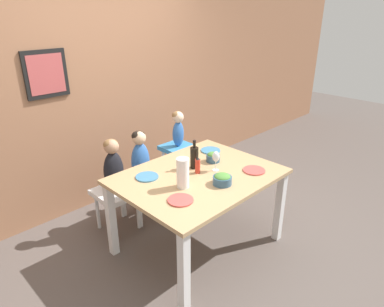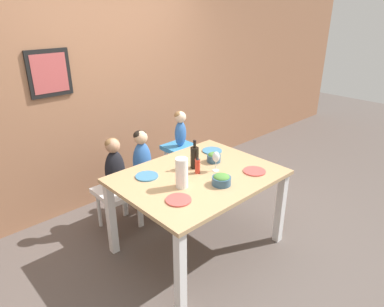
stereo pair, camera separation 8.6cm
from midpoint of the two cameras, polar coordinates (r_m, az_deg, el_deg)
name	(u,v)px [view 2 (the right image)]	position (r m, az deg, el deg)	size (l,w,h in m)	color
ground_plane	(198,245)	(3.49, 1.67, -15.01)	(14.00, 14.00, 0.00)	#564C47
wall_back	(107,86)	(4.00, -13.31, 10.93)	(10.00, 0.09, 2.70)	#9E6B4C
dining_table	(198,184)	(3.12, 1.82, -5.18)	(1.41, 1.09, 0.78)	tan
chair_far_left	(118,195)	(3.61, -11.64, -6.82)	(0.40, 0.43, 0.45)	silver
chair_far_center	(144,185)	(3.77, -7.42, -5.18)	(0.40, 0.43, 0.45)	silver
chair_right_highchair	(181,157)	(4.00, -1.26, -0.66)	(0.34, 0.36, 0.69)	silver
person_child_left	(114,164)	(3.45, -12.12, -1.65)	(0.21, 0.15, 0.55)	black
person_child_center	(142,154)	(3.61, -7.71, -0.17)	(0.21, 0.15, 0.55)	#3366B2
person_baby_right	(180,126)	(3.86, -1.32, 4.60)	(0.15, 0.13, 0.41)	#3366B2
wine_bottle	(195,157)	(3.15, 1.22, -0.60)	(0.08, 0.08, 0.27)	black
paper_towel_roll	(182,173)	(2.81, -0.85, -3.26)	(0.10, 0.10, 0.26)	white
wine_glass_near	(216,157)	(3.10, 4.82, -0.65)	(0.07, 0.07, 0.19)	white
salad_bowl_large	(221,179)	(2.90, 5.79, -4.33)	(0.16, 0.16, 0.09)	#335675
salad_bowl_small	(214,157)	(3.31, 4.40, -0.62)	(0.13, 0.13, 0.09)	#335675
dinner_plate_front_left	(178,200)	(2.68, -1.34, -7.74)	(0.20, 0.20, 0.01)	#D14C47
dinner_plate_back_left	(147,176)	(3.05, -6.73, -3.77)	(0.20, 0.20, 0.01)	teal
dinner_plate_back_right	(212,151)	(3.57, 4.05, 0.47)	(0.20, 0.20, 0.01)	teal
dinner_plate_front_right	(254,171)	(3.18, 11.12, -2.91)	(0.20, 0.20, 0.01)	#D14C47
condiment_bottle_hot_sauce	(198,165)	(3.07, 1.73, -2.00)	(0.05, 0.05, 0.16)	red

